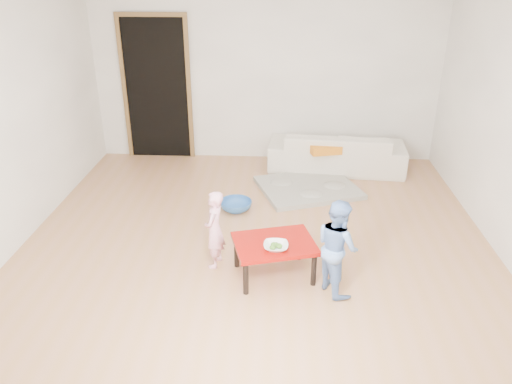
# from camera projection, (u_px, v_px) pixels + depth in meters

# --- Properties ---
(floor) EXTENTS (5.00, 5.00, 0.01)m
(floor) POSITION_uv_depth(u_px,v_px,m) (257.00, 238.00, 5.46)
(floor) COLOR #B5804D
(floor) RESTS_ON ground
(back_wall) EXTENTS (5.00, 0.02, 2.60)m
(back_wall) POSITION_uv_depth(u_px,v_px,m) (266.00, 72.00, 7.17)
(back_wall) COLOR white
(back_wall) RESTS_ON floor
(left_wall) EXTENTS (0.02, 5.00, 2.60)m
(left_wall) POSITION_uv_depth(u_px,v_px,m) (10.00, 120.00, 5.02)
(left_wall) COLOR white
(left_wall) RESTS_ON floor
(doorway) EXTENTS (1.02, 0.08, 2.11)m
(doorway) POSITION_uv_depth(u_px,v_px,m) (157.00, 90.00, 7.34)
(doorway) COLOR brown
(doorway) RESTS_ON back_wall
(sofa) EXTENTS (1.97, 0.90, 0.56)m
(sofa) POSITION_uv_depth(u_px,v_px,m) (336.00, 151.00, 7.14)
(sofa) COLOR beige
(sofa) RESTS_ON floor
(cushion) EXTENTS (0.49, 0.45, 0.11)m
(cushion) POSITION_uv_depth(u_px,v_px,m) (324.00, 147.00, 6.85)
(cushion) COLOR orange
(cushion) RESTS_ON sofa
(red_table) EXTENTS (0.86, 0.73, 0.37)m
(red_table) POSITION_uv_depth(u_px,v_px,m) (274.00, 259.00, 4.74)
(red_table) COLOR #910E07
(red_table) RESTS_ON floor
(bowl) EXTENTS (0.22, 0.22, 0.06)m
(bowl) POSITION_uv_depth(u_px,v_px,m) (276.00, 247.00, 4.53)
(bowl) COLOR white
(bowl) RESTS_ON red_table
(broccoli) EXTENTS (0.12, 0.12, 0.06)m
(broccoli) POSITION_uv_depth(u_px,v_px,m) (276.00, 246.00, 4.53)
(broccoli) COLOR #2D5919
(broccoli) RESTS_ON red_table
(child_pink) EXTENTS (0.24, 0.32, 0.80)m
(child_pink) POSITION_uv_depth(u_px,v_px,m) (214.00, 230.00, 4.82)
(child_pink) COLOR pink
(child_pink) RESTS_ON floor
(child_blue) EXTENTS (0.51, 0.55, 0.90)m
(child_blue) POSITION_uv_depth(u_px,v_px,m) (337.00, 246.00, 4.43)
(child_blue) COLOR #6293E3
(child_blue) RESTS_ON floor
(basin) EXTENTS (0.39, 0.39, 0.12)m
(basin) POSITION_uv_depth(u_px,v_px,m) (236.00, 206.00, 6.04)
(basin) COLOR #2C60A7
(basin) RESTS_ON floor
(blanket) EXTENTS (1.49, 1.36, 0.06)m
(blanket) POSITION_uv_depth(u_px,v_px,m) (308.00, 188.00, 6.59)
(blanket) COLOR #9A9888
(blanket) RESTS_ON floor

